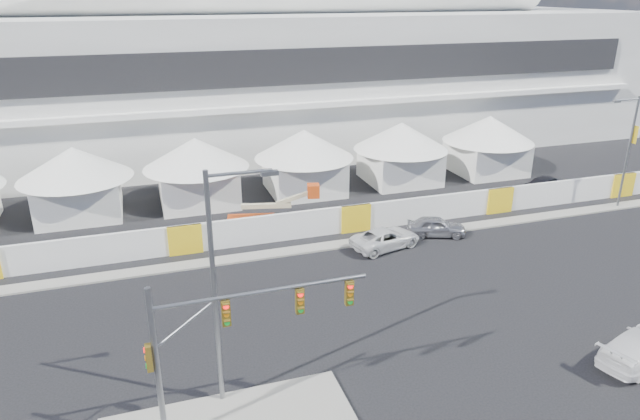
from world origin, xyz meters
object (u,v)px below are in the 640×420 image
object	(u,v)px
lot_car_b	(547,184)
streetlight_median	(220,275)
streetlight_curb	(628,145)
pickup_curb	(385,238)
traffic_mast	(209,351)
boom_lift	(260,218)
sedan_silver	(436,226)

from	to	relation	value
lot_car_b	streetlight_median	distance (m)	35.85
streetlight_median	streetlight_curb	xyz separation A→B (m)	(33.36, 13.30, -0.80)
pickup_curb	streetlight_median	bearing A→B (deg)	120.02
streetlight_curb	traffic_mast	bearing A→B (deg)	-156.09
traffic_mast	boom_lift	bearing A→B (deg)	72.69
streetlight_curb	boom_lift	bearing A→B (deg)	171.13
streetlight_median	boom_lift	distance (m)	19.12
sedan_silver	boom_lift	xyz separation A→B (m)	(-11.62, 4.95, 0.21)
pickup_curb	boom_lift	distance (m)	9.31
streetlight_median	pickup_curb	bearing A→B (deg)	43.54
lot_car_b	streetlight_median	world-z (taller)	streetlight_median
pickup_curb	boom_lift	size ratio (longest dim) A/B	0.71
pickup_curb	traffic_mast	distance (m)	19.60
lot_car_b	traffic_mast	xyz separation A→B (m)	(-31.33, -19.97, 3.12)
boom_lift	lot_car_b	bearing A→B (deg)	14.00
sedan_silver	streetlight_median	distance (m)	21.79
streetlight_curb	boom_lift	world-z (taller)	streetlight_curb
sedan_silver	lot_car_b	size ratio (longest dim) A/B	0.93
pickup_curb	streetlight_median	distance (m)	18.22
lot_car_b	sedan_silver	bearing A→B (deg)	96.06
lot_car_b	traffic_mast	bearing A→B (deg)	107.05
streetlight_curb	boom_lift	size ratio (longest dim) A/B	1.30
streetlight_median	streetlight_curb	bearing A→B (deg)	21.74
traffic_mast	streetlight_median	size ratio (longest dim) A/B	0.83
sedan_silver	streetlight_curb	xyz separation A→B (m)	(16.48, 0.56, 4.45)
lot_car_b	streetlight_median	bearing A→B (deg)	105.24
lot_car_b	streetlight_median	xyz separation A→B (m)	(-30.50, -18.11, 5.20)
lot_car_b	streetlight_curb	size ratio (longest dim) A/B	0.50
streetlight_curb	streetlight_median	bearing A→B (deg)	-158.26
sedan_silver	pickup_curb	xyz separation A→B (m)	(-4.23, -0.72, -0.02)
pickup_curb	streetlight_curb	distance (m)	21.23
sedan_silver	pickup_curb	distance (m)	4.30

